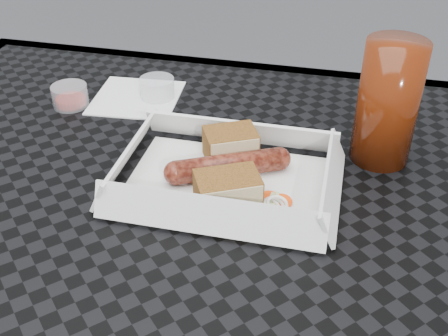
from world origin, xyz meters
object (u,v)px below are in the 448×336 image
patio_table (138,258)px  food_tray (226,183)px  bratwurst (228,166)px  drink_glass (388,103)px

patio_table → food_tray: (0.09, 0.06, 0.08)m
food_tray → bratwurst: bearing=91.5°
drink_glass → food_tray: bearing=-149.7°
food_tray → drink_glass: drink_glass is taller
bratwurst → patio_table: bearing=-140.2°
food_tray → drink_glass: 0.21m
food_tray → bratwurst: size_ratio=1.62×
patio_table → drink_glass: size_ratio=5.38×
patio_table → bratwurst: bratwurst is taller
patio_table → bratwurst: 0.15m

